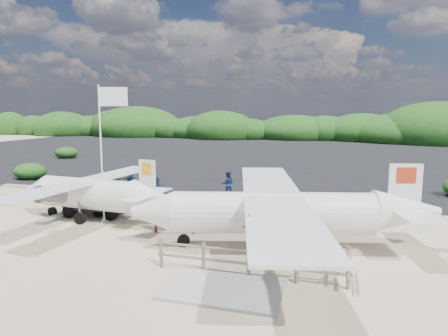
% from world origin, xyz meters
% --- Properties ---
extents(ground, '(160.00, 160.00, 0.00)m').
position_xyz_m(ground, '(0.00, 0.00, 0.00)').
color(ground, beige).
extents(asphalt_apron, '(90.00, 50.00, 0.04)m').
position_xyz_m(asphalt_apron, '(0.00, 30.00, 0.00)').
color(asphalt_apron, '#B2B2B2').
rests_on(asphalt_apron, ground).
extents(lagoon, '(9.00, 7.00, 0.40)m').
position_xyz_m(lagoon, '(-9.00, 1.50, 0.00)').
color(lagoon, '#B2B2B2').
rests_on(lagoon, ground).
extents(walkway_pad, '(3.50, 2.50, 0.10)m').
position_xyz_m(walkway_pad, '(5.50, -6.00, 0.00)').
color(walkway_pad, '#B2B2B2').
rests_on(walkway_pad, ground).
extents(vegetation_band, '(124.00, 8.00, 4.40)m').
position_xyz_m(vegetation_band, '(0.00, 55.00, 0.00)').
color(vegetation_band, '#B2B2B2').
rests_on(vegetation_band, ground).
extents(fence, '(6.40, 2.00, 1.10)m').
position_xyz_m(fence, '(6.00, -5.00, 0.00)').
color(fence, '#B2B2B2').
rests_on(fence, ground).
extents(baggage_cart, '(3.18, 1.97, 1.53)m').
position_xyz_m(baggage_cart, '(-2.94, 0.11, 0.00)').
color(baggage_cart, blue).
rests_on(baggage_cart, ground).
extents(flagpole, '(1.38, 0.98, 6.37)m').
position_xyz_m(flagpole, '(-1.90, -0.80, 0.00)').
color(flagpole, white).
rests_on(flagpole, ground).
extents(signboard, '(1.84, 0.47, 1.52)m').
position_xyz_m(signboard, '(1.93, -1.40, 0.00)').
color(signboard, '#501B17').
rests_on(signboard, ground).
extents(crew_a, '(0.84, 0.71, 1.96)m').
position_xyz_m(crew_a, '(-2.42, 2.69, 0.98)').
color(crew_a, navy).
rests_on(crew_a, ground).
extents(crew_b, '(0.89, 0.77, 1.58)m').
position_xyz_m(crew_b, '(2.20, 6.13, 0.79)').
color(crew_b, navy).
rests_on(crew_b, ground).
extents(crew_c, '(1.23, 0.88, 1.94)m').
position_xyz_m(crew_c, '(-0.12, 1.24, 0.97)').
color(crew_c, navy).
rests_on(crew_c, ground).
extents(aircraft_large, '(16.89, 16.89, 4.18)m').
position_xyz_m(aircraft_large, '(11.59, 24.33, 0.00)').
color(aircraft_large, '#B2B2B2').
rests_on(aircraft_large, ground).
extents(aircraft_small, '(8.76, 8.76, 2.93)m').
position_xyz_m(aircraft_small, '(-10.24, 33.77, 0.00)').
color(aircraft_small, '#B2B2B2').
rests_on(aircraft_small, ground).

